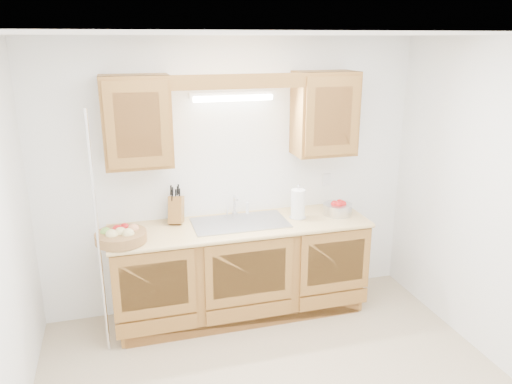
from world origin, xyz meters
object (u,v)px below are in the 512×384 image
object	(u,v)px
paper_towel	(298,204)
apple_bowl	(338,208)
knife_block	(176,209)
fruit_basket	(121,235)

from	to	relation	value
paper_towel	apple_bowl	xyz separation A→B (m)	(0.39, -0.01, -0.07)
knife_block	apple_bowl	bearing A→B (deg)	10.41
knife_block	paper_towel	world-z (taller)	knife_block
paper_towel	fruit_basket	bearing A→B (deg)	-175.07
knife_block	apple_bowl	xyz separation A→B (m)	(1.47, -0.20, -0.07)
fruit_basket	paper_towel	size ratio (longest dim) A/B	1.54
apple_bowl	knife_block	bearing A→B (deg)	172.17
knife_block	fruit_basket	bearing A→B (deg)	-127.78
fruit_basket	paper_towel	bearing A→B (deg)	4.93
paper_towel	apple_bowl	bearing A→B (deg)	-1.11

